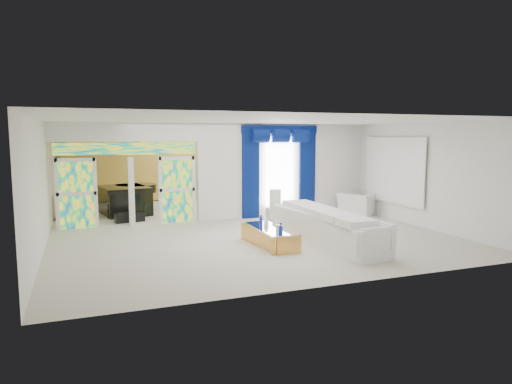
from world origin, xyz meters
name	(u,v)px	position (x,y,z in m)	size (l,w,h in m)	color
floor	(232,225)	(0.00, 0.00, 0.00)	(12.00, 12.00, 0.00)	#B7AF9E
dividing_wall	(285,170)	(2.15, 1.00, 1.50)	(5.70, 0.18, 3.00)	white
dividing_header	(127,132)	(-2.85, 1.00, 2.73)	(4.30, 0.18, 0.55)	white
stained_panel_left	(77,194)	(-4.28, 1.00, 1.00)	(0.95, 0.04, 2.00)	#994C3F
stained_panel_right	(177,190)	(-1.42, 1.00, 1.00)	(0.95, 0.04, 2.00)	#994C3F
stained_transom	(127,149)	(-2.85, 1.00, 2.25)	(4.00, 0.05, 0.35)	#994C3F
window_pane	(279,172)	(1.90, 0.90, 1.45)	(1.00, 0.02, 2.30)	white
blue_drape_left	(251,174)	(0.90, 0.87, 1.40)	(0.55, 0.10, 2.80)	#030D40
blue_drape_right	(307,173)	(2.90, 0.87, 1.40)	(0.55, 0.10, 2.80)	#030D40
blue_pelmet	(280,129)	(1.90, 0.87, 2.82)	(2.60, 0.12, 0.25)	#030D40
wall_mirror	(394,170)	(4.94, -1.00, 1.55)	(0.04, 2.70, 1.90)	white
gold_curtains	(188,163)	(0.00, 5.90, 1.50)	(9.70, 0.12, 2.90)	#B6832B
white_sofa	(325,229)	(1.38, -3.14, 0.37)	(0.83, 3.87, 0.74)	white
coffee_table	(269,237)	(0.03, -2.84, 0.21)	(0.62, 1.87, 0.42)	gold
console_table	(284,213)	(1.86, 0.42, 0.18)	(1.09, 0.35, 0.36)	silver
table_lamp	(275,199)	(1.56, 0.42, 0.65)	(0.36, 0.36, 0.58)	silver
armchair	(357,203)	(4.49, 0.27, 0.37)	(1.13, 0.99, 0.74)	white
grand_piano	(124,200)	(-2.80, 3.15, 0.46)	(1.40, 1.84, 0.93)	black
piano_bench	(130,217)	(-2.80, 1.55, 0.14)	(0.87, 0.34, 0.29)	black
tv_console	(67,207)	(-4.60, 2.73, 0.40)	(0.55, 0.50, 0.81)	#AD7F56
chandelier	(137,135)	(-2.30, 3.40, 2.65)	(0.60, 0.60, 0.60)	gold
decanters	(272,226)	(0.06, -2.89, 0.50)	(0.18, 1.20, 0.20)	navy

